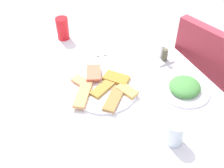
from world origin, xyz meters
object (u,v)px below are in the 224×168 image
at_px(soda_can, 63,28).
at_px(spoon, 103,44).
at_px(dining_chair, 211,85).
at_px(fork, 97,46).
at_px(condiment_caddy, 163,56).
at_px(pide_platter, 104,88).
at_px(dining_table, 117,101).
at_px(drinking_glass, 175,133).
at_px(paper_napkin, 100,45).
at_px(salad_plate_greens, 185,88).

height_order(soda_can, spoon, soda_can).
xyz_separation_m(dining_chair, fork, (-0.33, -0.57, 0.24)).
height_order(spoon, condiment_caddy, condiment_caddy).
bearing_deg(spoon, pide_platter, -6.44).
xyz_separation_m(dining_table, drinking_glass, (0.34, 0.06, 0.13)).
relative_size(dining_table, condiment_caddy, 12.90).
bearing_deg(dining_chair, condiment_caddy, -103.64).
relative_size(pide_platter, paper_napkin, 1.96).
bearing_deg(soda_can, fork, 41.49).
xyz_separation_m(pide_platter, spoon, (-0.33, 0.14, -0.01)).
distance_m(pide_platter, drinking_glass, 0.38).
bearing_deg(salad_plate_greens, soda_can, -150.66).
height_order(dining_chair, salad_plate_greens, dining_chair).
height_order(drinking_glass, spoon, drinking_glass).
relative_size(soda_can, spoon, 0.62).
bearing_deg(soda_can, dining_chair, 55.82).
distance_m(salad_plate_greens, paper_napkin, 0.52).
relative_size(soda_can, fork, 0.67).
height_order(pide_platter, condiment_caddy, condiment_caddy).
height_order(soda_can, paper_napkin, soda_can).
xyz_separation_m(drinking_glass, fork, (-0.68, -0.02, -0.04)).
height_order(fork, condiment_caddy, condiment_caddy).
bearing_deg(paper_napkin, pide_platter, -20.04).
distance_m(dining_chair, paper_napkin, 0.68).
height_order(salad_plate_greens, paper_napkin, salad_plate_greens).
bearing_deg(condiment_caddy, paper_napkin, -136.60).
relative_size(dining_table, soda_can, 9.67).
bearing_deg(spoon, paper_napkin, -73.66).
distance_m(dining_table, salad_plate_greens, 0.31).
distance_m(paper_napkin, condiment_caddy, 0.34).
relative_size(salad_plate_greens, condiment_caddy, 2.44).
height_order(pide_platter, fork, pide_platter).
relative_size(pide_platter, spoon, 1.57).
relative_size(drinking_glass, condiment_caddy, 1.06).
height_order(soda_can, drinking_glass, soda_can).
distance_m(dining_chair, drinking_glass, 0.71).
height_order(dining_table, spoon, spoon).
height_order(paper_napkin, spoon, spoon).
relative_size(dining_chair, fork, 5.09).
xyz_separation_m(dining_chair, drinking_glass, (0.36, -0.54, 0.28)).
distance_m(soda_can, spoon, 0.23).
relative_size(salad_plate_greens, fork, 1.22).
relative_size(paper_napkin, fork, 0.87).
distance_m(salad_plate_greens, drinking_glass, 0.29).
bearing_deg(fork, condiment_caddy, 63.73).
xyz_separation_m(pide_platter, soda_can, (-0.48, -0.03, 0.05)).
bearing_deg(drinking_glass, salad_plate_greens, 136.34).
bearing_deg(dining_chair, soda_can, -124.18).
relative_size(dining_table, drinking_glass, 12.13).
relative_size(pide_platter, condiment_caddy, 3.40).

